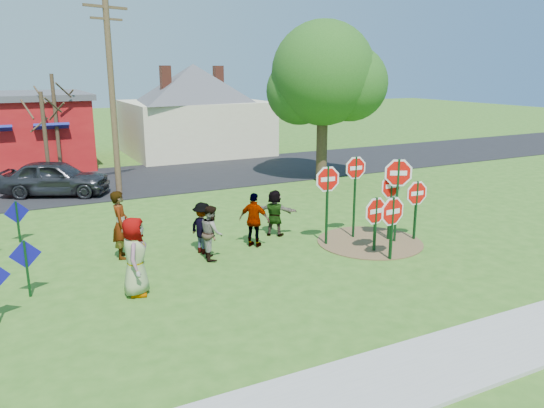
{
  "coord_description": "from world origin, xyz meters",
  "views": [
    {
      "loc": [
        -5.15,
        -13.36,
        5.19
      ],
      "look_at": [
        2.0,
        0.68,
        1.12
      ],
      "focal_mm": 35.0,
      "sensor_mm": 36.0,
      "label": 1
    }
  ],
  "objects_px": {
    "utility_pole": "(112,92)",
    "stop_sign_a": "(392,216)",
    "leafy_tree": "(326,79)",
    "stop_sign_c": "(398,181)",
    "person_b": "(121,225)",
    "suv": "(55,178)",
    "stop_sign_b": "(355,176)",
    "person_a": "(135,257)",
    "stop_sign_d": "(391,190)"
  },
  "relations": [
    {
      "from": "utility_pole",
      "to": "stop_sign_a",
      "type": "bearing_deg",
      "value": -66.61
    },
    {
      "from": "stop_sign_a",
      "to": "leafy_tree",
      "type": "distance_m",
      "value": 11.19
    },
    {
      "from": "stop_sign_c",
      "to": "person_b",
      "type": "relative_size",
      "value": 1.42
    },
    {
      "from": "stop_sign_a",
      "to": "leafy_tree",
      "type": "height_order",
      "value": "leafy_tree"
    },
    {
      "from": "person_b",
      "to": "suv",
      "type": "distance_m",
      "value": 8.77
    },
    {
      "from": "suv",
      "to": "utility_pole",
      "type": "distance_m",
      "value": 4.27
    },
    {
      "from": "stop_sign_b",
      "to": "stop_sign_c",
      "type": "relative_size",
      "value": 0.99
    },
    {
      "from": "person_a",
      "to": "leafy_tree",
      "type": "bearing_deg",
      "value": -31.35
    },
    {
      "from": "stop_sign_b",
      "to": "suv",
      "type": "bearing_deg",
      "value": 131.37
    },
    {
      "from": "stop_sign_d",
      "to": "person_a",
      "type": "relative_size",
      "value": 1.19
    },
    {
      "from": "stop_sign_d",
      "to": "suv",
      "type": "xyz_separation_m",
      "value": [
        -8.56,
        10.89,
        -0.81
      ]
    },
    {
      "from": "stop_sign_b",
      "to": "leafy_tree",
      "type": "xyz_separation_m",
      "value": [
        3.81,
        7.76,
        2.71
      ]
    },
    {
      "from": "person_b",
      "to": "utility_pole",
      "type": "relative_size",
      "value": 0.24
    },
    {
      "from": "stop_sign_a",
      "to": "person_a",
      "type": "distance_m",
      "value": 6.86
    },
    {
      "from": "stop_sign_b",
      "to": "suv",
      "type": "xyz_separation_m",
      "value": [
        -7.72,
        10.21,
        -1.2
      ]
    },
    {
      "from": "suv",
      "to": "stop_sign_c",
      "type": "bearing_deg",
      "value": -117.51
    },
    {
      "from": "suv",
      "to": "utility_pole",
      "type": "xyz_separation_m",
      "value": [
        2.43,
        -0.64,
        3.45
      ]
    },
    {
      "from": "stop_sign_a",
      "to": "utility_pole",
      "type": "distance_m",
      "value": 13.05
    },
    {
      "from": "stop_sign_c",
      "to": "leafy_tree",
      "type": "height_order",
      "value": "leafy_tree"
    },
    {
      "from": "person_a",
      "to": "suv",
      "type": "xyz_separation_m",
      "value": [
        -0.67,
        11.43,
        -0.17
      ]
    },
    {
      "from": "suv",
      "to": "leafy_tree",
      "type": "height_order",
      "value": "leafy_tree"
    },
    {
      "from": "stop_sign_a",
      "to": "stop_sign_b",
      "type": "relative_size",
      "value": 0.72
    },
    {
      "from": "person_b",
      "to": "utility_pole",
      "type": "bearing_deg",
      "value": 3.8
    },
    {
      "from": "stop_sign_d",
      "to": "suv",
      "type": "bearing_deg",
      "value": 124.46
    },
    {
      "from": "stop_sign_a",
      "to": "stop_sign_c",
      "type": "relative_size",
      "value": 0.71
    },
    {
      "from": "person_b",
      "to": "utility_pole",
      "type": "height_order",
      "value": "utility_pole"
    },
    {
      "from": "stop_sign_b",
      "to": "person_a",
      "type": "distance_m",
      "value": 7.22
    },
    {
      "from": "stop_sign_a",
      "to": "utility_pole",
      "type": "xyz_separation_m",
      "value": [
        -5.05,
        11.67,
        2.94
      ]
    },
    {
      "from": "stop_sign_b",
      "to": "stop_sign_d",
      "type": "height_order",
      "value": "stop_sign_b"
    },
    {
      "from": "person_a",
      "to": "utility_pole",
      "type": "bearing_deg",
      "value": 9.82
    },
    {
      "from": "utility_pole",
      "to": "leafy_tree",
      "type": "bearing_deg",
      "value": -11.22
    },
    {
      "from": "stop_sign_c",
      "to": "stop_sign_d",
      "type": "distance_m",
      "value": 0.4
    },
    {
      "from": "stop_sign_a",
      "to": "suv",
      "type": "distance_m",
      "value": 14.41
    },
    {
      "from": "person_a",
      "to": "person_b",
      "type": "bearing_deg",
      "value": 14.26
    },
    {
      "from": "utility_pole",
      "to": "person_a",
      "type": "bearing_deg",
      "value": -99.22
    },
    {
      "from": "suv",
      "to": "utility_pole",
      "type": "bearing_deg",
      "value": -80.05
    },
    {
      "from": "stop_sign_c",
      "to": "utility_pole",
      "type": "distance_m",
      "value": 12.39
    },
    {
      "from": "person_b",
      "to": "suv",
      "type": "height_order",
      "value": "person_b"
    },
    {
      "from": "stop_sign_b",
      "to": "person_b",
      "type": "distance_m",
      "value": 7.05
    },
    {
      "from": "stop_sign_b",
      "to": "leafy_tree",
      "type": "distance_m",
      "value": 9.06
    },
    {
      "from": "stop_sign_b",
      "to": "stop_sign_d",
      "type": "distance_m",
      "value": 1.15
    },
    {
      "from": "stop_sign_d",
      "to": "stop_sign_b",
      "type": "bearing_deg",
      "value": 137.66
    },
    {
      "from": "stop_sign_b",
      "to": "leafy_tree",
      "type": "relative_size",
      "value": 0.37
    },
    {
      "from": "stop_sign_d",
      "to": "stop_sign_c",
      "type": "bearing_deg",
      "value": -82.67
    },
    {
      "from": "stop_sign_c",
      "to": "stop_sign_d",
      "type": "bearing_deg",
      "value": 128.6
    },
    {
      "from": "utility_pole",
      "to": "stop_sign_b",
      "type": "bearing_deg",
      "value": -61.05
    },
    {
      "from": "stop_sign_c",
      "to": "stop_sign_a",
      "type": "bearing_deg",
      "value": -106.36
    },
    {
      "from": "person_a",
      "to": "utility_pole",
      "type": "xyz_separation_m",
      "value": [
        1.75,
        10.79,
        3.28
      ]
    },
    {
      "from": "stop_sign_b",
      "to": "stop_sign_d",
      "type": "relative_size",
      "value": 1.2
    },
    {
      "from": "stop_sign_c",
      "to": "suv",
      "type": "bearing_deg",
      "value": 155.27
    }
  ]
}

